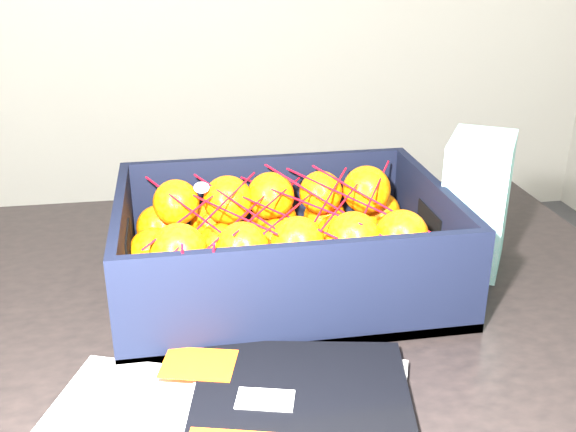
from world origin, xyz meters
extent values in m
cube|color=black|center=(-0.03, -0.23, 0.73)|extent=(1.21, 0.81, 0.04)
cylinder|color=black|center=(0.52, 0.12, 0.35)|extent=(0.06, 0.06, 0.71)
cube|color=black|center=(0.06, -0.47, 0.77)|extent=(0.26, 0.32, 0.01)
cube|color=#FF560D|center=(-0.03, -0.36, 0.77)|extent=(0.09, 0.07, 0.00)
cube|color=white|center=(0.03, -0.43, 0.77)|extent=(0.06, 0.05, 0.00)
cube|color=brown|center=(0.09, -0.17, 0.76)|extent=(0.42, 0.31, 0.01)
cube|color=black|center=(0.09, -0.02, 0.81)|extent=(0.42, 0.01, 0.13)
cube|color=black|center=(0.09, -0.32, 0.81)|extent=(0.42, 0.01, 0.13)
cube|color=black|center=(-0.11, -0.17, 0.81)|extent=(0.01, 0.29, 0.13)
cube|color=black|center=(0.30, -0.17, 0.81)|extent=(0.01, 0.29, 0.13)
sphere|color=#FF6C05|center=(-0.07, -0.29, 0.79)|extent=(0.06, 0.06, 0.06)
sphere|color=#FF6C05|center=(-0.07, -0.20, 0.79)|extent=(0.07, 0.07, 0.07)
sphere|color=#FF6C05|center=(-0.07, -0.14, 0.79)|extent=(0.06, 0.06, 0.06)
sphere|color=#FF6C05|center=(-0.07, -0.06, 0.79)|extent=(0.06, 0.06, 0.06)
sphere|color=#FF6C05|center=(0.01, -0.28, 0.79)|extent=(0.07, 0.07, 0.07)
sphere|color=#FF6C05|center=(0.01, -0.20, 0.79)|extent=(0.07, 0.07, 0.07)
sphere|color=#FF6C05|center=(0.01, -0.13, 0.79)|extent=(0.06, 0.06, 0.06)
sphere|color=#FF6C05|center=(0.01, -0.06, 0.79)|extent=(0.06, 0.06, 0.06)
sphere|color=#FF6C05|center=(0.10, -0.28, 0.79)|extent=(0.06, 0.06, 0.06)
sphere|color=#FF6C05|center=(0.09, -0.21, 0.79)|extent=(0.06, 0.06, 0.06)
sphere|color=#FF6C05|center=(0.09, -0.13, 0.79)|extent=(0.06, 0.06, 0.06)
sphere|color=#FF6C05|center=(0.10, -0.06, 0.79)|extent=(0.07, 0.07, 0.07)
sphere|color=#FF6C05|center=(0.18, -0.28, 0.79)|extent=(0.06, 0.06, 0.06)
sphere|color=#FF6C05|center=(0.17, -0.21, 0.79)|extent=(0.07, 0.07, 0.07)
sphere|color=#FF6C05|center=(0.18, -0.13, 0.79)|extent=(0.06, 0.06, 0.06)
sphere|color=#FF6C05|center=(0.17, -0.06, 0.79)|extent=(0.06, 0.06, 0.06)
sphere|color=#FF6C05|center=(0.26, -0.28, 0.79)|extent=(0.06, 0.06, 0.06)
sphere|color=#FF6C05|center=(0.26, -0.21, 0.79)|extent=(0.07, 0.07, 0.07)
sphere|color=#FF6C05|center=(0.26, -0.14, 0.79)|extent=(0.06, 0.06, 0.06)
sphere|color=#FF6C05|center=(0.26, -0.06, 0.79)|extent=(0.06, 0.06, 0.06)
sphere|color=#FF6C05|center=(-0.04, -0.25, 0.84)|extent=(0.07, 0.07, 0.07)
sphere|color=#FF6C05|center=(-0.04, -0.09, 0.84)|extent=(0.06, 0.06, 0.06)
sphere|color=#FF6C05|center=(0.03, -0.25, 0.84)|extent=(0.06, 0.06, 0.06)
sphere|color=#FF6C05|center=(0.03, -0.10, 0.84)|extent=(0.07, 0.07, 0.07)
sphere|color=#FF6C05|center=(0.10, -0.25, 0.84)|extent=(0.06, 0.06, 0.06)
sphere|color=#FF6C05|center=(0.09, -0.09, 0.84)|extent=(0.07, 0.07, 0.07)
sphere|color=#FF6C05|center=(0.16, -0.25, 0.84)|extent=(0.07, 0.07, 0.07)
sphere|color=#FF6C05|center=(0.16, -0.09, 0.84)|extent=(0.06, 0.06, 0.06)
sphere|color=#FF6C05|center=(0.22, -0.25, 0.84)|extent=(0.06, 0.06, 0.06)
sphere|color=#FF6C05|center=(0.23, -0.09, 0.84)|extent=(0.07, 0.07, 0.07)
cylinder|color=red|center=(-0.02, -0.16, 0.86)|extent=(0.12, 0.22, 0.02)
cylinder|color=red|center=(0.01, -0.16, 0.86)|extent=(0.12, 0.22, 0.02)
cylinder|color=red|center=(0.04, -0.17, 0.86)|extent=(0.12, 0.22, 0.02)
cylinder|color=red|center=(0.08, -0.18, 0.86)|extent=(0.12, 0.22, 0.01)
cylinder|color=red|center=(0.11, -0.16, 0.87)|extent=(0.12, 0.22, 0.02)
cylinder|color=red|center=(0.14, -0.17, 0.87)|extent=(0.12, 0.22, 0.03)
cylinder|color=red|center=(0.18, -0.16, 0.87)|extent=(0.12, 0.22, 0.01)
cylinder|color=red|center=(0.21, -0.18, 0.86)|extent=(0.12, 0.22, 0.03)
cylinder|color=red|center=(-0.02, -0.17, 0.86)|extent=(0.12, 0.22, 0.01)
cylinder|color=red|center=(0.01, -0.17, 0.87)|extent=(0.12, 0.22, 0.01)
cylinder|color=red|center=(0.04, -0.18, 0.86)|extent=(0.12, 0.22, 0.01)
cylinder|color=red|center=(0.08, -0.17, 0.86)|extent=(0.12, 0.22, 0.02)
cylinder|color=red|center=(0.11, -0.17, 0.86)|extent=(0.12, 0.22, 0.03)
cylinder|color=red|center=(0.14, -0.18, 0.86)|extent=(0.12, 0.22, 0.03)
cylinder|color=red|center=(0.18, -0.17, 0.87)|extent=(0.12, 0.22, 0.02)
cylinder|color=red|center=(0.21, -0.17, 0.86)|extent=(0.12, 0.22, 0.03)
cylinder|color=red|center=(-0.04, -0.31, 0.85)|extent=(0.00, 0.03, 0.09)
cylinder|color=red|center=(-0.01, -0.31, 0.85)|extent=(0.01, 0.04, 0.08)
cube|color=white|center=(0.36, -0.15, 0.84)|extent=(0.13, 0.15, 0.18)
camera|label=1|loc=(-0.04, -0.94, 1.18)|focal=41.91mm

